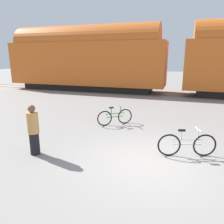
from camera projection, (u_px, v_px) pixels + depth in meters
The scene contains 7 objects.
ground_plane at pixel (149, 163), 6.18m from camera, with size 80.00×80.00×0.00m, color gray.
freight_train at pixel (175, 57), 16.65m from camera, with size 28.79×2.93×5.49m.
rail_near at pixel (172, 96), 16.71m from camera, with size 40.79×0.07×0.01m, color #4C4238.
rail_far at pixel (173, 93), 18.03m from camera, with size 40.79×0.07×0.01m, color #4C4238.
bicycle_green at pixel (115, 117), 9.58m from camera, with size 1.31×1.05×0.83m.
bicycle_silver at pixel (187, 145), 6.54m from camera, with size 1.70×0.60×0.87m.
person_in_tan at pixel (33, 130), 6.59m from camera, with size 0.34×0.34×1.56m.
Camera 1 is at (0.74, -5.68, 2.94)m, focal length 35.00 mm.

